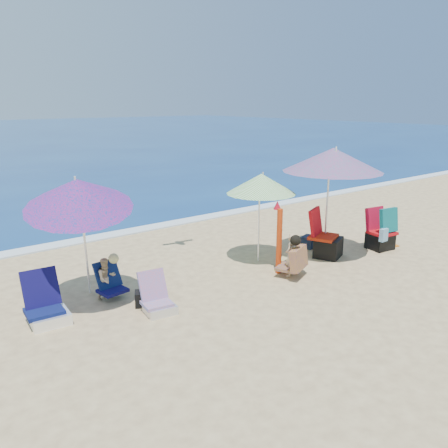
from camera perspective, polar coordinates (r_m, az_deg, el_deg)
ground at (r=8.50m, az=5.82°, el=-8.24°), size 120.00×120.00×0.00m
foam at (r=12.46m, az=-10.59°, el=-0.73°), size 120.00×0.50×0.04m
umbrella_turquoise at (r=10.08m, az=13.31°, el=7.73°), size 2.64×2.64×2.43m
umbrella_striped at (r=9.58m, az=4.62°, el=4.98°), size 1.47×1.47×1.93m
umbrella_blue at (r=7.64m, az=-17.61°, el=3.60°), size 2.31×2.34×2.35m
furled_umbrella at (r=9.14m, az=6.79°, el=-1.27°), size 0.19×0.26×1.45m
chair_navy at (r=7.79m, az=-21.09°, el=-9.81°), size 0.65×0.76×0.78m
chair_rainbow at (r=7.69m, az=-8.21°, el=-9.52°), size 0.55×0.65×0.64m
camp_chair_left at (r=10.41m, az=12.48°, el=-2.26°), size 0.84×0.83×1.06m
camp_chair_right at (r=11.25m, az=18.86°, el=-1.19°), size 0.66×0.65×1.01m
person_center at (r=9.07m, az=8.59°, el=-3.95°), size 0.67×0.70×0.87m
person_left at (r=8.30m, az=-14.21°, el=-6.45°), size 0.49×0.58×0.82m
bag_black_a at (r=7.97m, az=-9.70°, el=-9.05°), size 0.42×0.38×0.25m
bag_tan at (r=9.59m, az=7.26°, el=-4.85°), size 0.28×0.22×0.21m
bag_navy_b at (r=11.02m, az=10.40°, el=-2.17°), size 0.43×0.37×0.27m
orange_item at (r=11.65m, az=20.32°, el=-2.57°), size 0.23×0.16×0.03m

